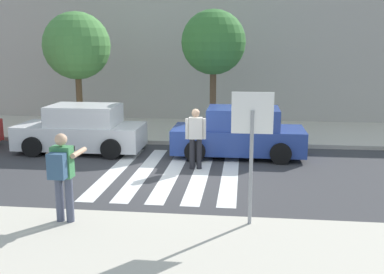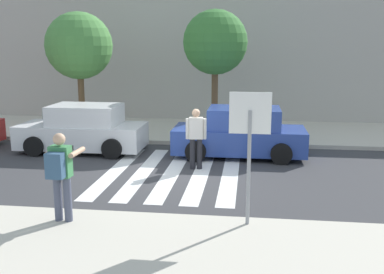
# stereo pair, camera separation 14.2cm
# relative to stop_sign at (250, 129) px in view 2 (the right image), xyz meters

# --- Properties ---
(ground_plane) EXTENTS (120.00, 120.00, 0.00)m
(ground_plane) POSITION_rel_stop_sign_xyz_m (-2.09, 3.52, -1.96)
(ground_plane) COLOR #38383A
(sidewalk_far) EXTENTS (60.00, 4.80, 0.14)m
(sidewalk_far) POSITION_rel_stop_sign_xyz_m (-2.09, 9.52, -1.89)
(sidewalk_far) COLOR beige
(sidewalk_far) RESTS_ON ground
(building_facade_far) EXTENTS (56.00, 4.00, 6.04)m
(building_facade_far) POSITION_rel_stop_sign_xyz_m (-2.09, 13.92, 1.06)
(building_facade_far) COLOR #ADA89E
(building_facade_far) RESTS_ON ground
(crosswalk_stripe_0) EXTENTS (0.44, 5.20, 0.01)m
(crosswalk_stripe_0) POSITION_rel_stop_sign_xyz_m (-3.69, 3.72, -1.96)
(crosswalk_stripe_0) COLOR silver
(crosswalk_stripe_0) RESTS_ON ground
(crosswalk_stripe_1) EXTENTS (0.44, 5.20, 0.01)m
(crosswalk_stripe_1) POSITION_rel_stop_sign_xyz_m (-2.89, 3.72, -1.96)
(crosswalk_stripe_1) COLOR silver
(crosswalk_stripe_1) RESTS_ON ground
(crosswalk_stripe_2) EXTENTS (0.44, 5.20, 0.01)m
(crosswalk_stripe_2) POSITION_rel_stop_sign_xyz_m (-2.09, 3.72, -1.96)
(crosswalk_stripe_2) COLOR silver
(crosswalk_stripe_2) RESTS_ON ground
(crosswalk_stripe_3) EXTENTS (0.44, 5.20, 0.01)m
(crosswalk_stripe_3) POSITION_rel_stop_sign_xyz_m (-1.29, 3.72, -1.96)
(crosswalk_stripe_3) COLOR silver
(crosswalk_stripe_3) RESTS_ON ground
(crosswalk_stripe_4) EXTENTS (0.44, 5.20, 0.01)m
(crosswalk_stripe_4) POSITION_rel_stop_sign_xyz_m (-0.49, 3.72, -1.96)
(crosswalk_stripe_4) COLOR silver
(crosswalk_stripe_4) RESTS_ON ground
(stop_sign) EXTENTS (0.76, 0.08, 2.50)m
(stop_sign) POSITION_rel_stop_sign_xyz_m (0.00, 0.00, 0.00)
(stop_sign) COLOR gray
(stop_sign) RESTS_ON sidewalk_near
(photographer_with_backpack) EXTENTS (0.60, 0.85, 1.72)m
(photographer_with_backpack) POSITION_rel_stop_sign_xyz_m (-3.52, -0.33, -0.80)
(photographer_with_backpack) COLOR #474C60
(photographer_with_backpack) RESTS_ON sidewalk_near
(pedestrian_crossing) EXTENTS (0.58, 0.28, 1.72)m
(pedestrian_crossing) POSITION_rel_stop_sign_xyz_m (-1.49, 4.16, -0.99)
(pedestrian_crossing) COLOR #232328
(pedestrian_crossing) RESTS_ON ground
(parked_car_white) EXTENTS (4.10, 1.92, 1.55)m
(parked_car_white) POSITION_rel_stop_sign_xyz_m (-5.43, 5.82, -1.24)
(parked_car_white) COLOR white
(parked_car_white) RESTS_ON ground
(parked_car_blue) EXTENTS (4.10, 1.92, 1.55)m
(parked_car_blue) POSITION_rel_stop_sign_xyz_m (-0.28, 5.82, -1.24)
(parked_car_blue) COLOR #284293
(parked_car_blue) RESTS_ON ground
(street_tree_west) EXTENTS (2.54, 2.54, 4.55)m
(street_tree_west) POSITION_rel_stop_sign_xyz_m (-6.49, 8.54, 1.45)
(street_tree_west) COLOR brown
(street_tree_west) RESTS_ON sidewalk_far
(street_tree_center) EXTENTS (2.36, 2.36, 4.59)m
(street_tree_center) POSITION_rel_stop_sign_xyz_m (-1.32, 8.58, 1.57)
(street_tree_center) COLOR brown
(street_tree_center) RESTS_ON sidewalk_far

